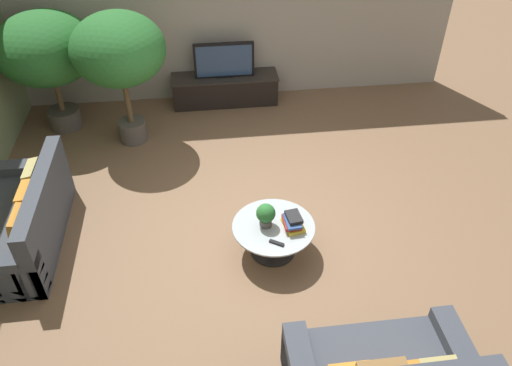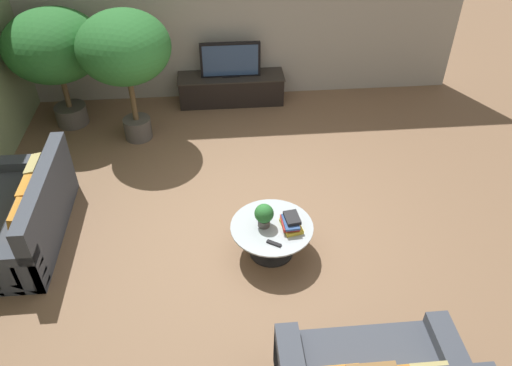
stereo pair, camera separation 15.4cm
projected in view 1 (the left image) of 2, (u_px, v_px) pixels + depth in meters
The scene contains 11 objects.
ground_plane at pixel (246, 221), 6.02m from camera, with size 24.00×24.00×0.00m, color brown.
back_wall_stone at pixel (222, 5), 7.62m from camera, with size 7.40×0.12×3.00m, color #A39E93.
media_console at pixel (225, 89), 8.15m from camera, with size 1.71×0.50×0.47m.
television at pixel (224, 60), 7.84m from camera, with size 0.95×0.13×0.56m.
coffee_table at pixel (273, 234), 5.46m from camera, with size 0.90×0.90×0.39m.
couch_by_wall at pixel (24, 222), 5.58m from camera, with size 0.84×1.79×0.84m.
potted_palm_tall at pixel (46, 51), 6.94m from camera, with size 1.39×1.39×1.77m.
potted_palm_corner at pixel (119, 52), 6.56m from camera, with size 1.25×1.25×1.90m.
potted_plant_tabletop at pixel (266, 215), 5.30m from camera, with size 0.21×0.21×0.28m.
book_stack at pixel (293, 222), 5.34m from camera, with size 0.24×0.30×0.15m.
remote_black at pixel (277, 243), 5.17m from camera, with size 0.04×0.16×0.02m, color black.
Camera 1 is at (-0.43, -4.40, 4.11)m, focal length 35.00 mm.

